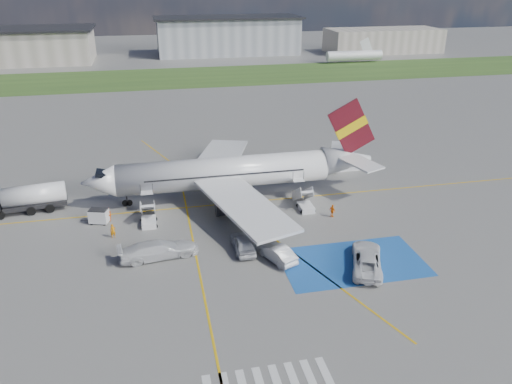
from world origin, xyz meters
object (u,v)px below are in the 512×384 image
fuel_tanker (24,201)px  gpu_cart (99,217)px  car_silver_b (276,253)px  car_silver_a (243,243)px  belt_loader (347,166)px  airliner (236,172)px  van_white_b (158,247)px  van_white_a (367,257)px

fuel_tanker → gpu_cart: (8.80, -4.88, -0.60)m
car_silver_b → car_silver_a: bearing=-64.9°
belt_loader → car_silver_a: belt_loader is taller
airliner → belt_loader: airliner is taller
airliner → gpu_cart: 17.20m
airliner → fuel_tanker: (-25.31, 0.84, -2.01)m
van_white_b → gpu_cart: bearing=28.1°
car_silver_b → van_white_a: 8.79m
belt_loader → car_silver_b: (-16.14, -22.03, 0.37)m
van_white_a → van_white_b: (-19.63, 5.96, 0.07)m
gpu_cart → van_white_b: 11.03m
car_silver_b → fuel_tanker: bearing=-55.9°
fuel_tanker → belt_loader: (42.69, 5.22, -0.94)m
gpu_cart → van_white_a: 29.99m
airliner → gpu_cart: (-16.51, -4.04, -2.61)m
car_silver_b → van_white_b: 11.77m
car_silver_a → car_silver_b: (2.91, -2.55, -0.05)m
van_white_a → car_silver_b: bearing=1.7°
fuel_tanker → car_silver_b: size_ratio=2.01×
fuel_tanker → car_silver_b: 31.43m
car_silver_b → van_white_a: van_white_a is taller
van_white_a → fuel_tanker: bearing=-7.8°
belt_loader → car_silver_b: belt_loader is taller
gpu_cart → car_silver_b: size_ratio=0.48×
airliner → van_white_a: bearing=-63.5°
car_silver_b → van_white_a: (8.24, -3.03, 0.29)m
fuel_tanker → van_white_a: fuel_tanker is taller
gpu_cart → fuel_tanker: bearing=168.9°
gpu_cart → belt_loader: 35.36m
car_silver_b → gpu_cart: bearing=-57.5°
fuel_tanker → belt_loader: 43.01m
gpu_cart → car_silver_b: 21.38m
car_silver_a → belt_loader: bearing=-135.8°
belt_loader → van_white_b: size_ratio=0.98×
gpu_cart → car_silver_a: size_ratio=0.47×
gpu_cart → car_silver_b: (17.75, -11.93, 0.02)m
van_white_b → fuel_tanker: bearing=40.4°
airliner → car_silver_a: (-1.67, -13.41, -2.54)m
fuel_tanker → car_silver_a: fuel_tanker is taller
gpu_cart → car_silver_a: bearing=-14.4°
car_silver_a → van_white_a: bearing=151.9°
fuel_tanker → car_silver_a: size_ratio=1.97×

